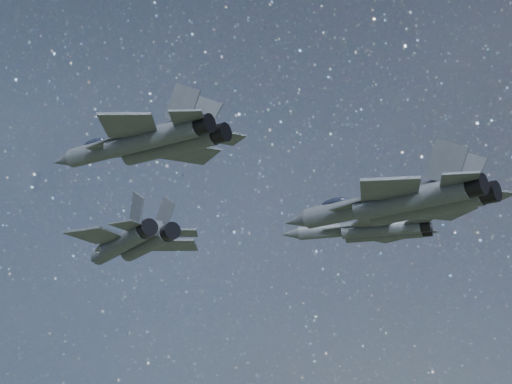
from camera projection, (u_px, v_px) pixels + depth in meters
The scene contains 4 objects.
jet_lead at pixel (130, 242), 77.52m from camera, with size 19.99×13.32×5.08m.
jet_left at pixel (369, 230), 77.50m from camera, with size 15.83×10.50×4.03m.
jet_right at pixel (147, 142), 51.07m from camera, with size 15.18×10.62×3.82m.
jet_slot at pixel (400, 202), 61.81m from camera, with size 19.83×14.13×5.06m.
Camera 1 is at (40.54, -51.69, 126.41)m, focal length 55.00 mm.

